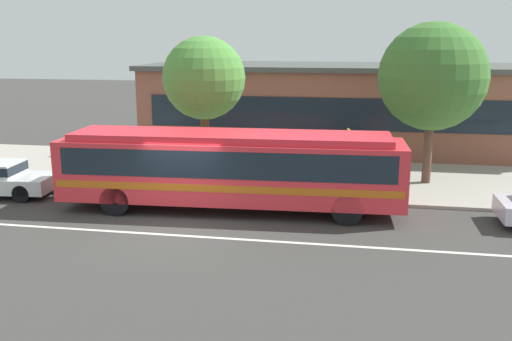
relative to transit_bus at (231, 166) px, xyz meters
The scene contains 11 objects.
ground_plane 2.90m from the transit_bus, 122.90° to the right, with size 120.00×120.00×0.00m, color #3C3B38.
sidewalk_slab 5.71m from the transit_bus, 103.89° to the left, with size 60.00×8.00×0.12m, color #A49D93.
lane_stripe_center 3.51m from the transit_bus, 114.94° to the right, with size 56.00×0.16×0.01m, color silver.
transit_bus is the anchor object (origin of this frame).
pedestrian_waiting_near_sign 3.76m from the transit_bus, 37.41° to the left, with size 0.47×0.47×1.67m.
pedestrian_walking_along_curb 4.73m from the transit_bus, 24.28° to the left, with size 0.34×0.34×1.67m.
pedestrian_standing_by_tree 2.99m from the transit_bus, 113.30° to the left, with size 0.47×0.47×1.69m.
bus_stop_sign 4.28m from the transit_bus, 25.27° to the left, with size 0.14×0.44×2.52m.
street_tree_near_stop 5.01m from the transit_bus, 116.92° to the left, with size 3.30×3.30×5.76m.
street_tree_mid_block 8.82m from the transit_bus, 34.18° to the left, with size 4.17×4.17×6.29m.
station_building 12.38m from the transit_bus, 73.70° to the left, with size 20.77×7.21×4.44m.
Camera 1 is at (5.54, -16.41, 5.78)m, focal length 40.21 mm.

